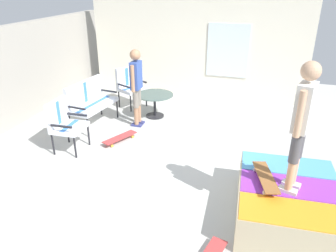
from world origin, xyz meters
TOP-DOWN VIEW (x-y plane):
  - ground_plane at (0.00, 0.00)m, footprint 12.00×12.00m
  - house_facade at (3.80, 0.49)m, footprint 0.23×6.00m
  - skate_ramp at (-1.07, -2.00)m, footprint 1.83×2.18m
  - patio_bench at (1.01, 2.30)m, footprint 1.30×0.69m
  - patio_chair_near_house at (2.41, 1.93)m, footprint 0.80×0.77m
  - patio_chair_by_wall at (-0.22, 2.16)m, footprint 0.64×0.58m
  - patio_table at (1.89, 1.05)m, footprint 0.90×0.90m
  - person_watching at (1.30, 1.26)m, footprint 0.48×0.25m
  - person_skater at (-1.15, -1.95)m, footprint 0.46×0.31m
  - skateboard_by_bench at (0.40, 1.29)m, footprint 0.81×0.52m
  - skateboard_on_ramp at (-1.09, -1.63)m, footprint 0.82×0.41m

SIDE VIEW (x-z plane):
  - ground_plane at x=0.00m, z-range -0.10..0.00m
  - skateboard_by_bench at x=0.40m, z-range 0.03..0.14m
  - skate_ramp at x=-1.07m, z-range 0.00..0.53m
  - patio_table at x=1.89m, z-range 0.12..0.69m
  - patio_chair_near_house at x=2.41m, z-range 0.10..1.12m
  - patio_chair_by_wall at x=-0.22m, z-range 0.10..1.12m
  - patio_bench at x=1.01m, z-range 0.11..1.13m
  - skateboard_on_ramp at x=-1.09m, z-range 0.57..0.67m
  - person_watching at x=1.30m, z-range 0.15..1.90m
  - house_facade at x=3.80m, z-range 0.00..2.76m
  - person_skater at x=-1.15m, z-range 0.69..2.42m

